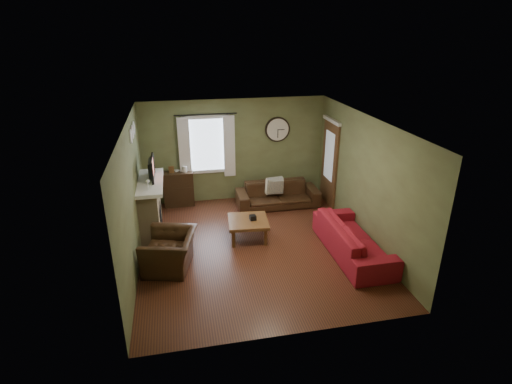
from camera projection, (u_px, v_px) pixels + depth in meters
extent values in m
cube|color=#4B2416|center=(255.00, 247.00, 8.24)|extent=(4.60, 5.20, 0.00)
cube|color=white|center=(255.00, 122.00, 7.24)|extent=(4.60, 5.20, 0.00)
cube|color=#646D41|center=(132.00, 198.00, 7.31)|extent=(0.00, 5.20, 2.60)
cube|color=#646D41|center=(365.00, 180.00, 8.17)|extent=(0.00, 5.20, 2.60)
cube|color=#646D41|center=(235.00, 151.00, 10.09)|extent=(4.60, 0.00, 2.60)
cube|color=#646D41|center=(293.00, 259.00, 5.39)|extent=(4.60, 0.00, 2.60)
cube|color=tan|center=(150.00, 208.00, 8.68)|extent=(0.40, 1.40, 1.10)
cube|color=black|center=(160.00, 218.00, 8.81)|extent=(0.04, 0.60, 0.55)
cube|color=white|center=(149.00, 183.00, 8.46)|extent=(0.58, 1.60, 0.08)
imported|color=black|center=(149.00, 171.00, 8.51)|extent=(0.08, 0.60, 0.35)
cube|color=#994C3F|center=(153.00, 168.00, 8.51)|extent=(0.02, 0.62, 0.36)
cylinder|color=white|center=(131.00, 136.00, 7.67)|extent=(0.28, 0.28, 0.03)
cylinder|color=white|center=(132.00, 132.00, 7.99)|extent=(0.28, 0.28, 0.03)
cylinder|color=white|center=(134.00, 128.00, 8.31)|extent=(0.28, 0.28, 0.03)
cylinder|color=black|center=(206.00, 114.00, 9.48)|extent=(0.03, 0.03, 1.50)
cube|color=white|center=(184.00, 149.00, 9.69)|extent=(0.28, 0.04, 1.55)
cube|color=white|center=(229.00, 146.00, 9.90)|extent=(0.28, 0.04, 1.55)
cube|color=brown|center=(330.00, 163.00, 9.93)|extent=(0.05, 0.90, 2.10)
imported|color=brown|center=(174.00, 168.00, 9.87)|extent=(0.21, 0.24, 0.02)
imported|color=#321F11|center=(278.00, 194.00, 10.02)|extent=(2.05, 0.80, 0.60)
cube|color=gray|center=(274.00, 186.00, 9.91)|extent=(0.44, 0.18, 0.42)
cube|color=gray|center=(276.00, 187.00, 9.84)|extent=(0.37, 0.14, 0.36)
imported|color=maroon|center=(353.00, 239.00, 7.86)|extent=(0.88, 2.26, 0.66)
imported|color=#321F11|center=(170.00, 251.00, 7.42)|extent=(1.12, 1.22, 0.67)
cube|color=black|center=(253.00, 221.00, 8.42)|extent=(0.14, 0.14, 0.10)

